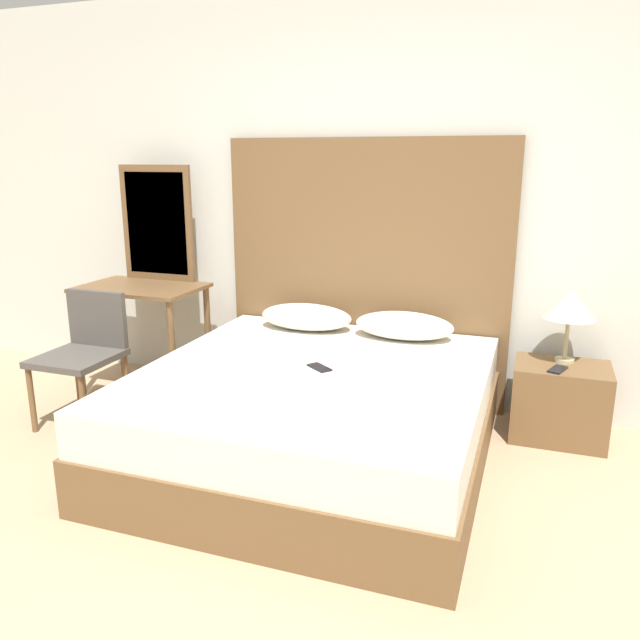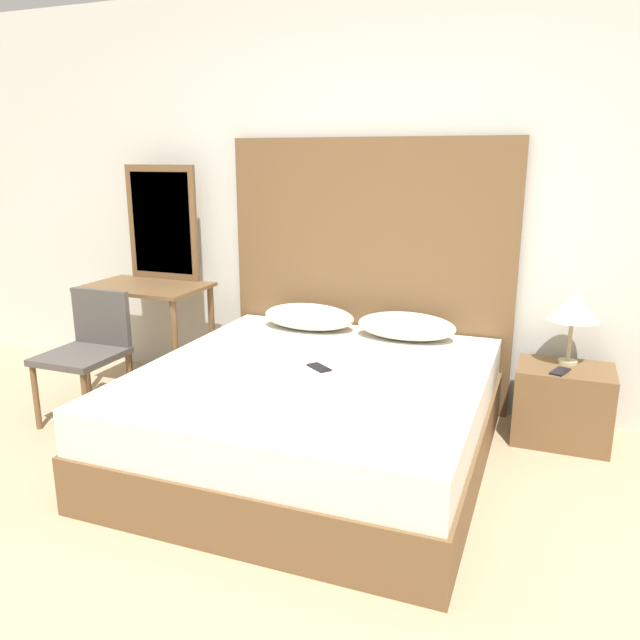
% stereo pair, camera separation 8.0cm
% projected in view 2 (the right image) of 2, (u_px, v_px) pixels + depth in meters
% --- Properties ---
extents(ground_plane, '(16.00, 16.00, 0.00)m').
position_uv_depth(ground_plane, '(231.00, 602.00, 2.35)').
color(ground_plane, tan).
extents(wall_back, '(10.00, 0.06, 2.70)m').
position_uv_depth(wall_back, '(392.00, 201.00, 4.05)').
color(wall_back, silver).
rests_on(wall_back, ground_plane).
extents(bed, '(1.82, 1.93, 0.52)m').
position_uv_depth(bed, '(314.00, 415.00, 3.42)').
color(bed, brown).
rests_on(bed, ground_plane).
extents(headboard, '(1.91, 0.05, 1.75)m').
position_uv_depth(headboard, '(368.00, 273.00, 4.15)').
color(headboard, brown).
rests_on(headboard, ground_plane).
extents(pillow_left, '(0.62, 0.34, 0.16)m').
position_uv_depth(pillow_left, '(309.00, 317.00, 4.12)').
color(pillow_left, silver).
rests_on(pillow_left, bed).
extents(pillow_right, '(0.62, 0.34, 0.16)m').
position_uv_depth(pillow_right, '(406.00, 326.00, 3.89)').
color(pillow_right, silver).
rests_on(pillow_right, bed).
extents(phone_on_bed, '(0.16, 0.15, 0.01)m').
position_uv_depth(phone_on_bed, '(319.00, 367.00, 3.36)').
color(phone_on_bed, black).
rests_on(phone_on_bed, bed).
extents(nightstand, '(0.54, 0.40, 0.45)m').
position_uv_depth(nightstand, '(562.00, 404.00, 3.65)').
color(nightstand, brown).
rests_on(nightstand, ground_plane).
extents(table_lamp, '(0.30, 0.30, 0.43)m').
position_uv_depth(table_lamp, '(573.00, 307.00, 3.57)').
color(table_lamp, tan).
rests_on(table_lamp, nightstand).
extents(phone_on_nightstand, '(0.12, 0.16, 0.01)m').
position_uv_depth(phone_on_nightstand, '(560.00, 371.00, 3.51)').
color(phone_on_nightstand, black).
rests_on(phone_on_nightstand, nightstand).
extents(vanity_desk, '(0.84, 0.55, 0.76)m').
position_uv_depth(vanity_desk, '(147.00, 304.00, 4.39)').
color(vanity_desk, brown).
rests_on(vanity_desk, ground_plane).
extents(vanity_mirror, '(0.56, 0.03, 0.81)m').
position_uv_depth(vanity_mirror, '(162.00, 223.00, 4.47)').
color(vanity_mirror, brown).
rests_on(vanity_mirror, vanity_desk).
extents(chair, '(0.44, 0.47, 0.81)m').
position_uv_depth(chair, '(89.00, 346.00, 3.93)').
color(chair, '#4C4742').
rests_on(chair, ground_plane).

